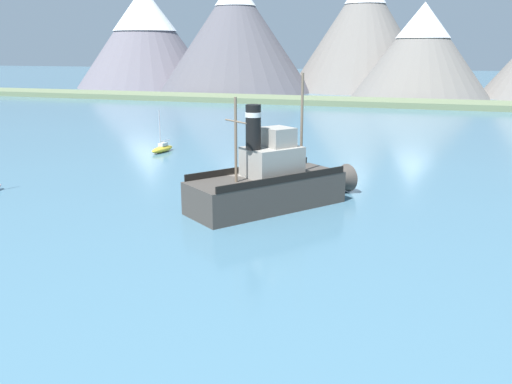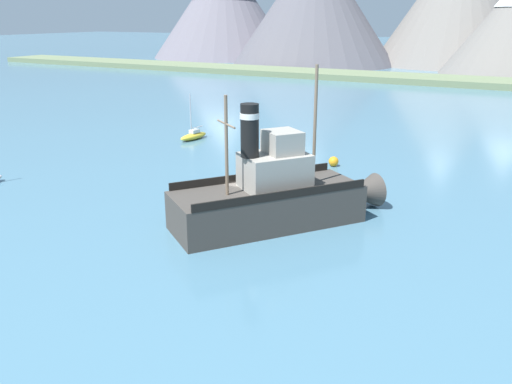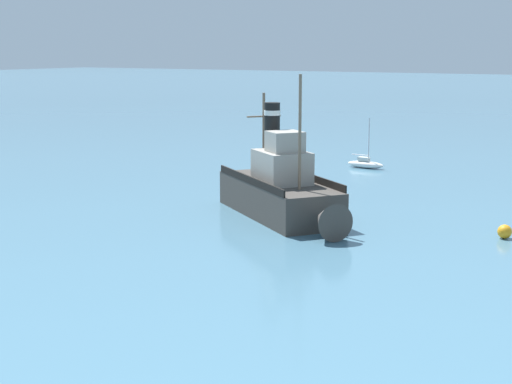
% 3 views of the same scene
% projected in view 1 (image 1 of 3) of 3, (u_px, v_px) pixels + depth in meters
% --- Properties ---
extents(ground_plane, '(600.00, 600.00, 0.00)m').
position_uv_depth(ground_plane, '(249.00, 203.00, 42.00)').
color(ground_plane, '#477289').
extents(mountain_ridge, '(188.17, 61.27, 32.99)m').
position_uv_depth(mountain_ridge, '(316.00, 39.00, 150.41)').
color(mountain_ridge, slate).
rests_on(mountain_ridge, ground).
extents(shoreline_strip, '(240.00, 12.00, 1.20)m').
position_uv_depth(shoreline_strip, '(370.00, 102.00, 116.79)').
color(shoreline_strip, '#6B7A56').
rests_on(shoreline_strip, ground).
extents(old_tugboat, '(11.34, 13.55, 9.90)m').
position_uv_depth(old_tugboat, '(273.00, 183.00, 40.72)').
color(old_tugboat, '#423D38').
rests_on(old_tugboat, ground).
extents(sailboat_yellow, '(1.61, 3.91, 4.90)m').
position_uv_depth(sailboat_yellow, '(162.00, 148.00, 62.97)').
color(sailboat_yellow, gold).
rests_on(sailboat_yellow, ground).
extents(mooring_buoy, '(0.88, 0.88, 0.88)m').
position_uv_depth(mooring_buoy, '(298.00, 162.00, 55.10)').
color(mooring_buoy, orange).
rests_on(mooring_buoy, ground).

